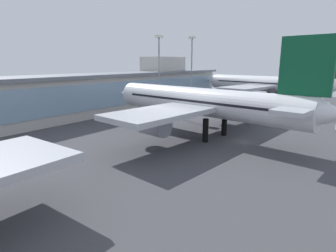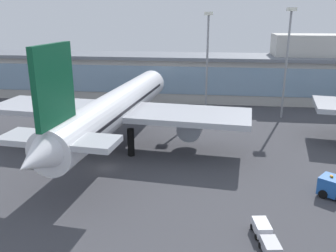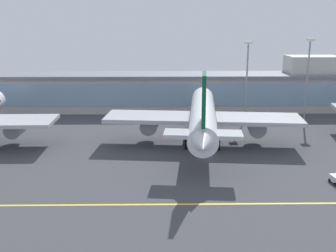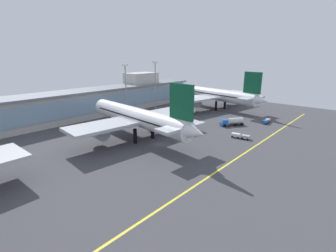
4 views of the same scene
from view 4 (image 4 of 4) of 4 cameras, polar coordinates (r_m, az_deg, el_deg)
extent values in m
plane|color=#424247|center=(72.38, -2.22, -4.29)|extent=(180.00, 180.00, 0.00)
cube|color=yellow|center=(60.46, 13.26, -8.98)|extent=(144.00, 0.50, 0.01)
cube|color=beige|center=(107.28, -20.56, 4.39)|extent=(126.85, 12.00, 10.68)
cube|color=#84A3BC|center=(101.95, -18.96, 4.29)|extent=(121.77, 0.20, 6.83)
cube|color=slate|center=(106.37, -20.87, 7.42)|extent=(129.85, 14.00, 0.80)
cube|color=beige|center=(129.62, -6.26, 10.89)|extent=(16.00, 10.00, 6.00)
cylinder|color=black|center=(73.10, -7.66, -2.37)|extent=(1.10, 1.10, 4.46)
cylinder|color=black|center=(76.95, -3.61, -1.31)|extent=(1.10, 1.10, 4.46)
cylinder|color=black|center=(90.94, -13.24, 1.02)|extent=(1.10, 1.10, 4.46)
cylinder|color=silver|center=(76.36, -7.26, 2.15)|extent=(9.70, 43.43, 5.57)
cone|color=silver|center=(95.77, -15.48, 4.53)|extent=(5.75, 5.50, 5.29)
cone|color=silver|center=(59.43, 6.18, -1.44)|extent=(5.30, 6.56, 4.74)
cube|color=#84A3BC|center=(92.63, -14.54, 4.84)|extent=(4.53, 4.28, 1.67)
cube|color=black|center=(76.26, -7.27, 2.45)|extent=(9.09, 36.58, 0.45)
cube|color=#B7BAC1|center=(76.53, -7.24, 1.64)|extent=(44.24, 14.48, 0.89)
cylinder|color=#999EA8|center=(72.34, -15.72, -1.51)|extent=(4.42, 5.95, 3.90)
cylinder|color=#999EA8|center=(85.62, -1.21, 1.80)|extent=(4.42, 5.95, 3.90)
cube|color=#0C4C2D|center=(60.75, 3.13, 5.65)|extent=(1.41, 7.79, 8.91)
cube|color=#B7BAC1|center=(62.23, 3.04, -0.16)|extent=(14.29, 6.06, 0.71)
cylinder|color=black|center=(118.57, 11.11, 4.61)|extent=(1.10, 1.10, 4.45)
cylinder|color=black|center=(123.72, 13.10, 4.97)|extent=(1.10, 1.10, 4.45)
cylinder|color=black|center=(134.62, 5.28, 6.19)|extent=(1.10, 1.10, 4.45)
cylinder|color=silver|center=(122.54, 10.95, 7.24)|extent=(12.62, 44.95, 5.57)
cone|color=silver|center=(138.93, 3.28, 8.52)|extent=(6.02, 5.79, 5.29)
cone|color=silver|center=(108.80, 20.82, 5.62)|extent=(5.65, 6.80, 4.73)
cube|color=#84A3BC|center=(136.30, 4.28, 8.77)|extent=(4.74, 4.51, 1.67)
cube|color=black|center=(122.48, 10.96, 7.43)|extent=(11.54, 37.91, 0.45)
cube|color=#B7BAC1|center=(122.65, 10.93, 6.92)|extent=(45.81, 17.71, 0.89)
cylinder|color=#999EA8|center=(114.91, 6.22, 5.39)|extent=(4.77, 6.35, 3.90)
cylinder|color=#999EA8|center=(133.69, 13.82, 6.53)|extent=(4.77, 6.35, 3.90)
cube|color=#0C4C2D|center=(110.25, 19.08, 9.50)|extent=(1.94, 8.04, 8.91)
cube|color=#B7BAC1|center=(111.07, 18.78, 6.22)|extent=(14.90, 7.13, 0.71)
cylinder|color=black|center=(91.87, 13.02, 0.10)|extent=(1.06, 0.89, 1.10)
cylinder|color=black|center=(94.13, 12.36, 0.53)|extent=(1.06, 0.89, 1.10)
cylinder|color=black|center=(93.85, 15.51, 0.26)|extent=(1.06, 0.89, 1.10)
cylinder|color=black|center=(96.06, 14.80, 0.68)|extent=(1.06, 0.89, 1.10)
cylinder|color=black|center=(95.03, 16.86, 0.35)|extent=(1.06, 0.89, 1.10)
cylinder|color=black|center=(97.22, 16.13, 0.76)|extent=(1.06, 0.89, 1.10)
cube|color=#2D2D33|center=(94.90, 15.05, 0.41)|extent=(7.48, 6.35, 0.30)
cube|color=#235BB2|center=(92.89, 12.87, 0.83)|extent=(3.42, 3.48, 2.20)
cube|color=#84A3BC|center=(92.76, 12.89, 1.12)|extent=(3.44, 3.45, 0.88)
cylinder|color=silver|center=(94.81, 15.40, 1.18)|extent=(5.86, 5.15, 2.30)
cube|color=orange|center=(92.58, 12.92, 1.56)|extent=(0.30, 0.40, 0.20)
cylinder|color=black|center=(80.57, 14.72, -2.46)|extent=(0.29, 0.62, 0.60)
cylinder|color=black|center=(81.94, 15.05, -2.17)|extent=(0.29, 0.62, 0.60)
cylinder|color=black|center=(80.08, 15.95, -2.66)|extent=(0.29, 0.62, 0.60)
cylinder|color=black|center=(81.46, 16.26, -2.37)|extent=(0.29, 0.62, 0.60)
cube|color=silver|center=(80.84, 15.53, -2.04)|extent=(1.89, 2.80, 1.10)
cylinder|color=black|center=(79.75, 16.88, -2.82)|extent=(0.27, 0.62, 0.60)
cylinder|color=black|center=(81.13, 17.18, -2.52)|extent=(0.27, 0.62, 0.60)
cylinder|color=black|center=(79.36, 18.04, -3.01)|extent=(0.27, 0.62, 0.60)
cylinder|color=black|center=(80.75, 18.32, -2.71)|extent=(0.27, 0.62, 0.60)
cube|color=#A8A8B2|center=(80.09, 17.63, -2.43)|extent=(1.86, 2.60, 1.00)
cube|color=#2D2D33|center=(80.55, 16.59, -2.49)|extent=(0.19, 0.61, 0.08)
cylinder|color=black|center=(99.95, 22.02, 0.47)|extent=(0.62, 0.26, 0.60)
cylinder|color=black|center=(100.29, 21.19, 0.60)|extent=(0.62, 0.26, 0.60)
cylinder|color=black|center=(101.67, 22.27, 0.69)|extent=(0.62, 0.26, 0.60)
cylinder|color=black|center=(102.00, 21.46, 0.82)|extent=(0.62, 0.26, 0.60)
cube|color=#235BB2|center=(100.84, 21.77, 0.95)|extent=(2.73, 1.75, 1.10)
cylinder|color=black|center=(102.95, 22.46, 0.85)|extent=(0.61, 0.24, 0.60)
cylinder|color=black|center=(103.28, 21.66, 0.98)|extent=(0.61, 0.24, 0.60)
cylinder|color=black|center=(104.54, 22.68, 1.04)|extent=(0.61, 0.24, 0.60)
cylinder|color=black|center=(104.86, 21.89, 1.17)|extent=(0.61, 0.24, 0.60)
cube|color=#A8A8B2|center=(103.78, 22.20, 1.28)|extent=(2.53, 1.73, 1.00)
cube|color=#2D2D33|center=(102.45, 21.97, 0.92)|extent=(0.61, 0.16, 0.08)
cylinder|color=gray|center=(101.27, -9.71, 7.60)|extent=(0.44, 0.44, 21.30)
cube|color=silver|center=(100.29, -10.02, 13.83)|extent=(1.80, 1.80, 0.70)
cylinder|color=gray|center=(111.78, -2.95, 8.80)|extent=(0.44, 0.44, 22.11)
cube|color=silver|center=(110.92, -3.03, 14.65)|extent=(1.80, 1.80, 0.70)
camera|label=1|loc=(30.05, -44.52, -9.01)|focal=29.55mm
camera|label=2|loc=(64.39, 42.13, 9.02)|focal=38.45mm
camera|label=3|loc=(51.49, 82.21, 4.84)|focal=43.79mm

